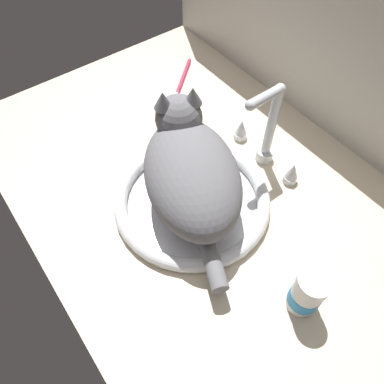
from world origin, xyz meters
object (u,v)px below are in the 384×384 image
object	(u,v)px
sink_basin	(192,200)
pill_bottle	(307,294)
toothbrush	(182,81)
faucet	(267,135)
cat	(190,167)

from	to	relation	value
sink_basin	pill_bottle	bearing A→B (deg)	4.76
pill_bottle	toothbrush	distance (cm)	65.51
faucet	pill_bottle	bearing A→B (deg)	-31.55
faucet	pill_bottle	distance (cm)	33.91
pill_bottle	toothbrush	xyz separation A→B (cm)	(-62.41, 19.45, -4.19)
sink_basin	faucet	distance (cm)	21.18
cat	toothbrush	size ratio (longest dim) A/B	2.50
sink_basin	pill_bottle	xyz separation A→B (cm)	(28.77, 2.40, 3.57)
sink_basin	cat	world-z (taller)	cat
cat	faucet	bearing A→B (deg)	84.88
sink_basin	pill_bottle	size ratio (longest dim) A/B	3.16
sink_basin	toothbrush	xyz separation A→B (cm)	(-33.64, 21.85, -0.62)
cat	pill_bottle	xyz separation A→B (cm)	(30.50, 1.63, -4.97)
pill_bottle	cat	bearing A→B (deg)	-176.93
sink_basin	cat	distance (cm)	8.74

